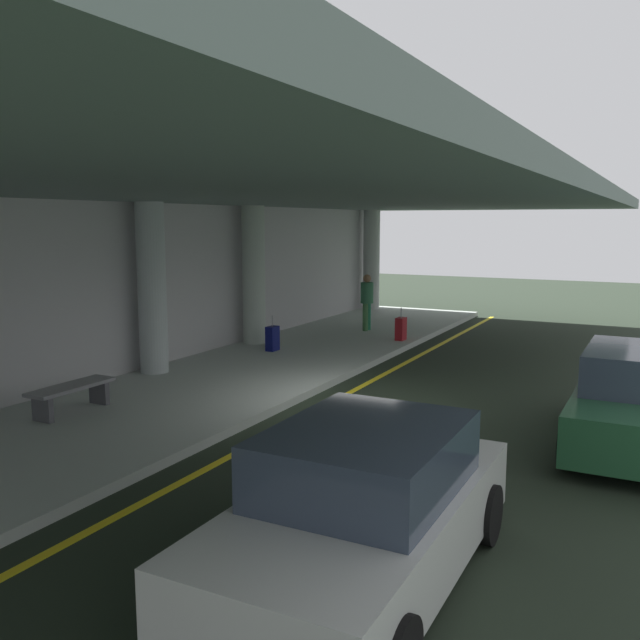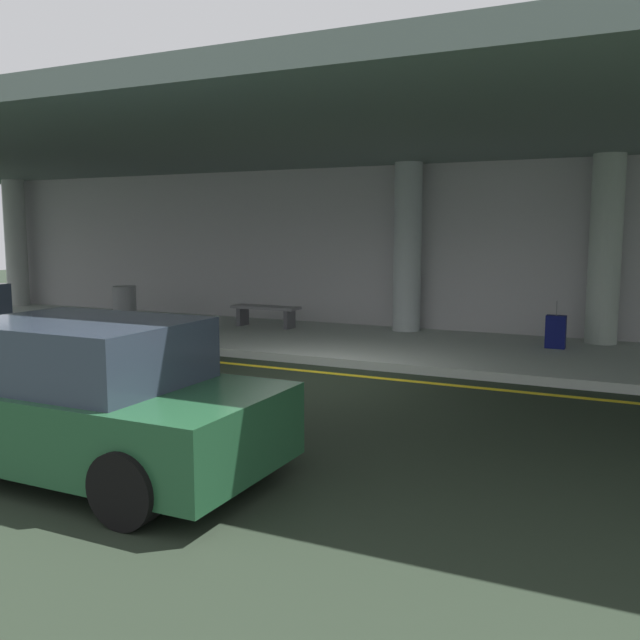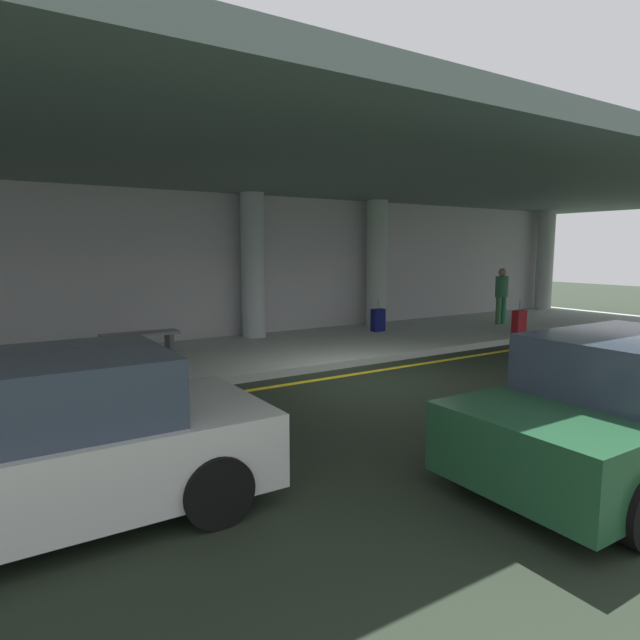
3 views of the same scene
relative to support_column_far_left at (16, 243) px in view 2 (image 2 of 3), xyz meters
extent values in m
plane|color=black|center=(12.00, -4.76, -1.97)|extent=(60.00, 60.00, 0.00)
cube|color=#A8B0A9|center=(12.00, -1.66, -1.90)|extent=(26.00, 4.20, 0.15)
cube|color=yellow|center=(12.00, -4.29, -1.97)|extent=(26.00, 0.14, 0.01)
cylinder|color=#AEB4AF|center=(0.00, 0.00, 0.00)|extent=(0.61, 0.61, 3.65)
cylinder|color=#A4AEAF|center=(12.00, 0.00, 0.00)|extent=(0.61, 0.61, 3.65)
cylinder|color=#A5B1A7|center=(16.00, 0.00, 0.00)|extent=(0.61, 0.61, 3.65)
cube|color=slate|center=(12.00, -2.16, 1.97)|extent=(28.00, 13.20, 0.30)
cube|color=#ADABAE|center=(12.00, 0.59, -0.07)|extent=(26.00, 0.30, 3.80)
cylinder|color=black|center=(7.70, -6.55, -1.65)|extent=(0.64, 0.22, 0.64)
cube|color=#1E4A2C|center=(11.81, -9.56, -1.42)|extent=(4.10, 1.80, 0.70)
cube|color=#2D3847|center=(11.91, -9.56, -0.77)|extent=(2.10, 1.60, 0.60)
cylinder|color=black|center=(13.16, -8.71, -1.65)|extent=(0.64, 0.22, 0.64)
cylinder|color=black|center=(13.16, -10.41, -1.65)|extent=(0.64, 0.22, 0.64)
cylinder|color=black|center=(10.46, -8.71, -1.65)|extent=(0.64, 0.22, 0.64)
cube|color=#0A1050|center=(15.27, -1.01, -1.51)|extent=(0.36, 0.22, 0.62)
cylinder|color=slate|center=(15.27, -1.01, -1.06)|extent=(0.02, 0.02, 0.28)
cube|color=slate|center=(8.91, -0.86, -1.38)|extent=(1.60, 0.50, 0.06)
cube|color=#4C4C51|center=(8.29, -0.86, -1.61)|extent=(0.10, 0.40, 0.42)
cube|color=#4C4C51|center=(9.53, -0.86, -1.61)|extent=(0.10, 0.40, 0.42)
cylinder|color=gray|center=(5.24, -1.39, -1.40)|extent=(0.56, 0.56, 0.85)
camera|label=1|loc=(0.82, -9.80, 1.43)|focal=38.10mm
camera|label=2|loc=(16.83, -14.48, 0.38)|focal=38.80mm
camera|label=3|loc=(6.08, -12.46, 0.43)|focal=30.09mm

